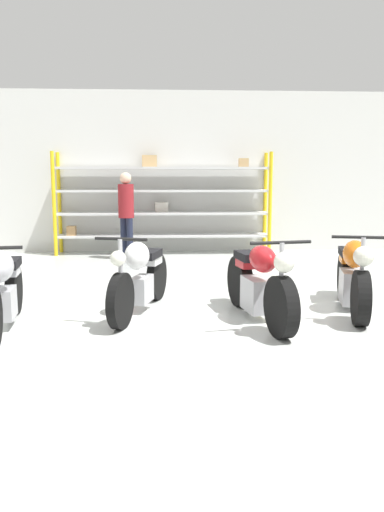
{
  "coord_description": "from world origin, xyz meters",
  "views": [
    {
      "loc": [
        -0.33,
        -5.81,
        1.68
      ],
      "look_at": [
        0.0,
        0.4,
        0.7
      ],
      "focal_mm": 35.0,
      "sensor_mm": 36.0,
      "label": 1
    }
  ],
  "objects_px": {
    "shelving_rack": "(163,201)",
    "motorcycle_silver": "(2,288)",
    "motorcycle_white": "(140,276)",
    "motorcycle_red": "(259,283)",
    "person_browsing": "(126,208)",
    "motorcycle_orange": "(353,276)"
  },
  "relations": [
    {
      "from": "shelving_rack",
      "to": "motorcycle_silver",
      "type": "relative_size",
      "value": 2.38
    },
    {
      "from": "motorcycle_white",
      "to": "motorcycle_red",
      "type": "xyz_separation_m",
      "value": [
        1.41,
        -0.42,
        -0.02
      ]
    },
    {
      "from": "person_browsing",
      "to": "motorcycle_silver",
      "type": "bearing_deg",
      "value": 28.68
    },
    {
      "from": "shelving_rack",
      "to": "motorcycle_red",
      "type": "height_order",
      "value": "shelving_rack"
    },
    {
      "from": "motorcycle_white",
      "to": "motorcycle_orange",
      "type": "height_order",
      "value": "motorcycle_orange"
    },
    {
      "from": "shelving_rack",
      "to": "person_browsing",
      "type": "height_order",
      "value": "shelving_rack"
    },
    {
      "from": "motorcycle_silver",
      "to": "motorcycle_red",
      "type": "xyz_separation_m",
      "value": [
        2.89,
        0.24,
        -0.03
      ]
    },
    {
      "from": "motorcycle_white",
      "to": "shelving_rack",
      "type": "bearing_deg",
      "value": -167.25
    },
    {
      "from": "shelving_rack",
      "to": "motorcycle_silver",
      "type": "distance_m",
      "value": 5.97
    },
    {
      "from": "motorcycle_silver",
      "to": "person_browsing",
      "type": "bearing_deg",
      "value": 161.07
    },
    {
      "from": "shelving_rack",
      "to": "motorcycle_red",
      "type": "relative_size",
      "value": 2.36
    },
    {
      "from": "person_browsing",
      "to": "motorcycle_red",
      "type": "bearing_deg",
      "value": 62.73
    },
    {
      "from": "motorcycle_orange",
      "to": "person_browsing",
      "type": "relative_size",
      "value": 1.14
    },
    {
      "from": "motorcycle_red",
      "to": "person_browsing",
      "type": "distance_m",
      "value": 5.01
    },
    {
      "from": "motorcycle_orange",
      "to": "motorcycle_silver",
      "type": "bearing_deg",
      "value": -68.46
    },
    {
      "from": "motorcycle_white",
      "to": "person_browsing",
      "type": "bearing_deg",
      "value": -157.54
    },
    {
      "from": "motorcycle_red",
      "to": "motorcycle_orange",
      "type": "height_order",
      "value": "motorcycle_orange"
    },
    {
      "from": "motorcycle_silver",
      "to": "motorcycle_white",
      "type": "distance_m",
      "value": 1.62
    },
    {
      "from": "shelving_rack",
      "to": "motorcycle_red",
      "type": "distance_m",
      "value": 5.6
    },
    {
      "from": "person_browsing",
      "to": "motorcycle_orange",
      "type": "bearing_deg",
      "value": 77.38
    },
    {
      "from": "shelving_rack",
      "to": "motorcycle_white",
      "type": "relative_size",
      "value": 2.39
    },
    {
      "from": "motorcycle_white",
      "to": "motorcycle_red",
      "type": "distance_m",
      "value": 1.47
    }
  ]
}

